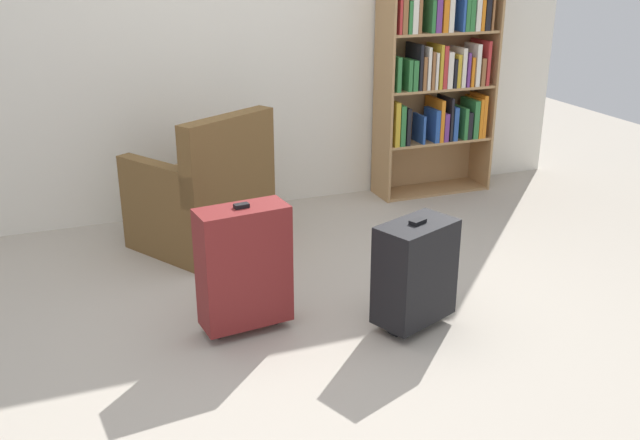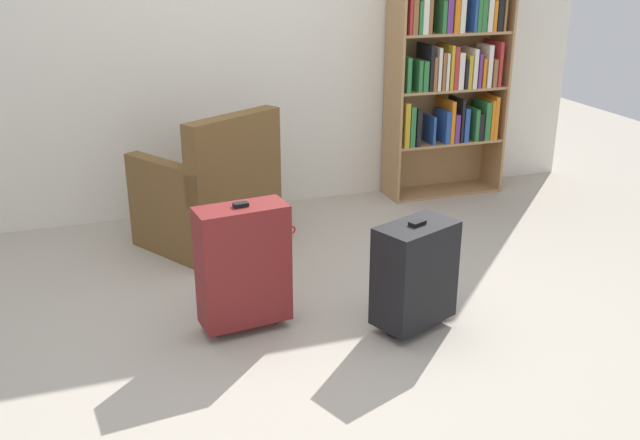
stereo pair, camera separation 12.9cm
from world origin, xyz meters
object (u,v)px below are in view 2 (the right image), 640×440
mug (285,231)px  bookshelf (448,76)px  suitcase_black (415,273)px  armchair (210,198)px  suitcase_dark_red (243,265)px

mug → bookshelf: bearing=20.2°
bookshelf → suitcase_black: (-1.18, -1.92, -0.61)m
armchair → suitcase_black: 1.63m
armchair → suitcase_dark_red: bearing=-92.4°
bookshelf → suitcase_black: 2.33m
mug → suitcase_dark_red: (-0.53, -1.11, 0.31)m
armchair → mug: armchair is taller
bookshelf → suitcase_dark_red: bearing=-140.4°
mug → armchair: bearing=172.8°
bookshelf → armchair: size_ratio=1.72×
bookshelf → armchair: (-1.94, -0.48, -0.61)m
bookshelf → suitcase_black: bookshelf is taller
bookshelf → mug: size_ratio=13.72×
suitcase_black → armchair: bearing=118.1°
armchair → suitcase_black: (0.77, -1.44, -0.01)m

